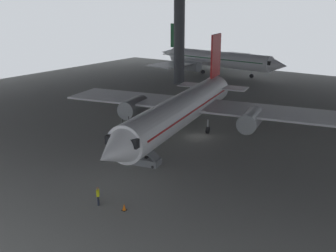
% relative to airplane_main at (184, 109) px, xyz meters
% --- Properties ---
extents(ground_plane, '(110.00, 110.00, 0.00)m').
position_rel_airplane_main_xyz_m(ground_plane, '(0.99, 0.58, -3.46)').
color(ground_plane, gray).
extents(airplane_main, '(35.91, 36.66, 11.53)m').
position_rel_airplane_main_xyz_m(airplane_main, '(0.00, 0.00, 0.00)').
color(airplane_main, white).
rests_on(airplane_main, ground_plane).
extents(boarding_stairs, '(4.41, 2.25, 4.67)m').
position_rel_airplane_main_xyz_m(boarding_stairs, '(1.49, -10.12, -2.73)').
color(boarding_stairs, slate).
rests_on(boarding_stairs, ground_plane).
extents(crew_worker_near_nose, '(0.39, 0.46, 1.58)m').
position_rel_airplane_main_xyz_m(crew_worker_near_nose, '(4.25, -19.10, -2.57)').
color(crew_worker_near_nose, '#232838').
rests_on(crew_worker_near_nose, ground_plane).
extents(crew_worker_by_stairs, '(0.25, 0.55, 1.59)m').
position_rel_airplane_main_xyz_m(crew_worker_by_stairs, '(-0.22, -8.21, -2.56)').
color(crew_worker_by_stairs, '#232838').
rests_on(crew_worker_by_stairs, ground_plane).
extents(airplane_distant, '(34.75, 33.69, 10.95)m').
position_rel_airplane_main_xyz_m(airplane_distant, '(-19.43, 43.56, -0.11)').
color(airplane_distant, white).
rests_on(airplane_distant, ground_plane).
extents(traffic_cone_orange, '(0.36, 0.36, 0.60)m').
position_rel_airplane_main_xyz_m(traffic_cone_orange, '(6.58, -18.60, -3.17)').
color(traffic_cone_orange, black).
rests_on(traffic_cone_orange, ground_plane).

